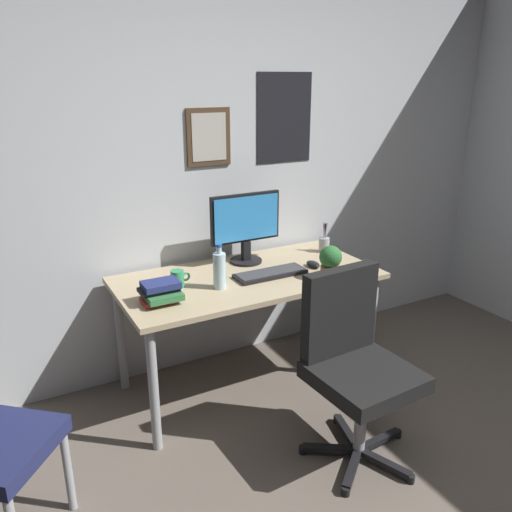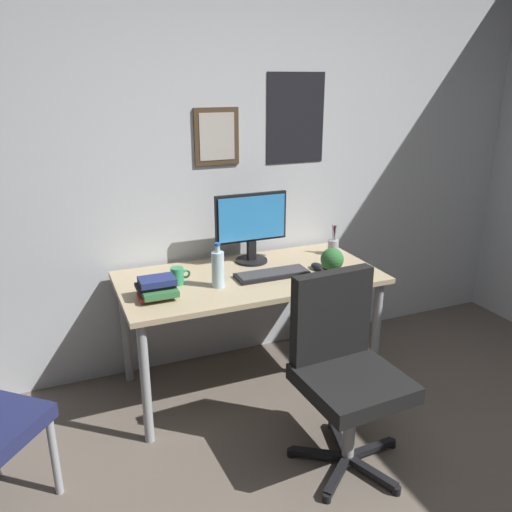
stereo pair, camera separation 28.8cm
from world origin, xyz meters
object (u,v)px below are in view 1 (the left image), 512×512
keyboard (270,273)px  pen_cup (324,244)px  computer_mouse (313,264)px  office_chair (354,357)px  monitor (246,225)px  water_bottle (219,270)px  book_stack_left (161,292)px  potted_plant (330,261)px  coffee_mug_near (178,279)px

keyboard → pen_cup: 0.58m
computer_mouse → pen_cup: size_ratio=0.55×
office_chair → keyboard: bearing=94.5°
keyboard → office_chair: bearing=-85.5°
monitor → water_bottle: size_ratio=1.82×
book_stack_left → water_bottle: bearing=5.1°
computer_mouse → pen_cup: pen_cup is taller
keyboard → potted_plant: potted_plant is taller
book_stack_left → monitor: bearing=27.2°
monitor → pen_cup: bearing=-7.3°
keyboard → pen_cup: bearing=21.7°
keyboard → coffee_mug_near: coffee_mug_near is taller
computer_mouse → book_stack_left: size_ratio=0.54×
water_bottle → book_stack_left: (-0.35, -0.03, -0.05)m
potted_plant → monitor: bearing=121.4°
keyboard → book_stack_left: (-0.68, -0.06, 0.04)m
coffee_mug_near → computer_mouse: bearing=-6.2°
potted_plant → pen_cup: pen_cup is taller
water_bottle → pen_cup: bearing=15.6°
keyboard → computer_mouse: size_ratio=3.91×
water_bottle → potted_plant: water_bottle is taller
pen_cup → potted_plant: bearing=-121.8°
water_bottle → computer_mouse: bearing=2.7°
monitor → coffee_mug_near: 0.59m
potted_plant → pen_cup: size_ratio=0.98×
office_chair → water_bottle: 0.85m
computer_mouse → book_stack_left: 0.99m
monitor → book_stack_left: size_ratio=2.27×
coffee_mug_near → potted_plant: size_ratio=0.57×
coffee_mug_near → book_stack_left: size_ratio=0.55×
water_bottle → office_chair: bearing=-60.1°
book_stack_left → coffee_mug_near: bearing=45.7°
monitor → office_chair: bearing=-85.9°
keyboard → water_bottle: bearing=-174.7°
water_bottle → pen_cup: (0.87, 0.24, -0.05)m
office_chair → monitor: bearing=94.1°
office_chair → keyboard: 0.75m
office_chair → pen_cup: bearing=62.8°
keyboard → potted_plant: bearing=-35.5°
computer_mouse → book_stack_left: bearing=-176.4°
computer_mouse → water_bottle: size_ratio=0.44×
office_chair → potted_plant: 0.64m
potted_plant → computer_mouse: bearing=83.8°
water_bottle → coffee_mug_near: size_ratio=2.27×
keyboard → water_bottle: (-0.34, -0.03, 0.09)m
office_chair → potted_plant: bearing=66.7°
computer_mouse → pen_cup: (0.23, 0.21, 0.04)m
office_chair → water_bottle: size_ratio=3.76×
water_bottle → pen_cup: 0.91m
office_chair → coffee_mug_near: office_chair is taller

